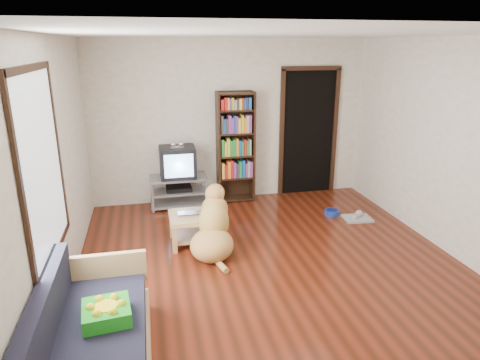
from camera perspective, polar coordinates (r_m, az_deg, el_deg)
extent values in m
plane|color=#5A1D0F|center=(5.14, 4.41, -11.53)|extent=(5.00, 5.00, 0.00)
plane|color=white|center=(4.49, 5.23, 18.84)|extent=(5.00, 5.00, 0.00)
plane|color=silver|center=(7.02, -1.28, 7.79)|extent=(4.50, 0.00, 4.50)
plane|color=silver|center=(2.54, 22.01, -12.02)|extent=(4.50, 0.00, 4.50)
plane|color=silver|center=(4.54, -23.50, 0.80)|extent=(0.00, 5.00, 5.00)
plane|color=silver|center=(5.72, 26.90, 3.61)|extent=(0.00, 5.00, 5.00)
cube|color=green|center=(3.68, -17.37, -16.53)|extent=(0.40, 0.40, 0.12)
imported|color=#B9B8BD|center=(5.54, -6.56, -4.61)|extent=(0.33, 0.22, 0.03)
cylinder|color=navy|center=(6.72, 12.15, -4.24)|extent=(0.22, 0.22, 0.08)
cube|color=#9C9C9C|center=(6.65, 15.38, -4.96)|extent=(0.42, 0.35, 0.03)
cube|color=white|center=(4.01, -24.86, 1.53)|extent=(0.02, 1.30, 1.60)
cube|color=black|center=(3.89, -26.37, 13.21)|extent=(0.03, 1.42, 0.06)
cube|color=black|center=(4.29, -23.38, -9.04)|extent=(0.03, 1.42, 0.06)
cube|color=black|center=(3.36, -27.09, -1.71)|extent=(0.03, 0.06, 1.70)
cube|color=black|center=(4.68, -23.13, 3.86)|extent=(0.03, 0.06, 1.70)
cube|color=black|center=(7.43, 9.08, 6.17)|extent=(0.90, 0.02, 2.10)
cube|color=black|center=(7.25, 5.57, 6.03)|extent=(0.07, 0.05, 2.14)
cube|color=black|center=(7.60, 12.51, 6.23)|extent=(0.07, 0.05, 2.14)
cube|color=black|center=(7.28, 9.54, 14.50)|extent=(1.03, 0.05, 0.07)
cube|color=#99999E|center=(6.85, -8.22, 0.31)|extent=(0.90, 0.45, 0.04)
cube|color=#99999E|center=(6.92, -8.14, -1.51)|extent=(0.86, 0.42, 0.03)
cube|color=#99999E|center=(6.99, -8.07, -2.98)|extent=(0.90, 0.45, 0.04)
cylinder|color=#99999E|center=(6.72, -11.57, -2.29)|extent=(0.04, 0.04, 0.50)
cylinder|color=#99999E|center=(6.78, -4.46, -1.81)|extent=(0.04, 0.04, 0.50)
cylinder|color=#99999E|center=(7.10, -11.65, -1.21)|extent=(0.04, 0.04, 0.50)
cylinder|color=#99999E|center=(7.15, -4.92, -0.76)|extent=(0.04, 0.04, 0.50)
cube|color=black|center=(6.91, -8.16, -1.11)|extent=(0.40, 0.30, 0.07)
cube|color=black|center=(6.78, -8.32, 2.41)|extent=(0.55, 0.48, 0.48)
cube|color=black|center=(6.97, -8.45, 2.83)|extent=(0.40, 0.14, 0.36)
cube|color=#8CBFF2|center=(6.54, -8.15, 1.86)|extent=(0.44, 0.02, 0.36)
cube|color=silver|center=(6.67, -8.38, 4.37)|extent=(0.20, 0.07, 0.02)
sphere|color=silver|center=(6.66, -8.91, 4.72)|extent=(0.09, 0.09, 0.09)
sphere|color=silver|center=(6.67, -7.88, 4.78)|extent=(0.09, 0.09, 0.09)
cube|color=black|center=(6.90, -2.92, 4.22)|extent=(0.03, 0.30, 1.80)
cube|color=black|center=(7.02, 1.69, 4.46)|extent=(0.03, 0.30, 1.80)
cube|color=black|center=(7.09, -0.83, 4.60)|extent=(0.60, 0.02, 1.80)
cube|color=black|center=(7.21, -0.58, -2.40)|extent=(0.56, 0.28, 0.02)
cube|color=black|center=(7.09, -0.58, 0.41)|extent=(0.56, 0.28, 0.03)
cube|color=black|center=(6.99, -0.59, 3.31)|extent=(0.56, 0.28, 0.02)
cube|color=black|center=(6.90, -0.60, 6.28)|extent=(0.56, 0.28, 0.02)
cube|color=black|center=(6.84, -0.61, 9.32)|extent=(0.56, 0.28, 0.02)
cube|color=black|center=(6.81, -0.62, 11.49)|extent=(0.56, 0.28, 0.02)
cube|color=#1E1E2D|center=(3.64, -18.67, -20.05)|extent=(0.74, 1.74, 0.18)
cube|color=#1E1E2D|center=(3.55, -24.80, -16.58)|extent=(0.12, 1.74, 0.40)
cube|color=tan|center=(4.27, -17.82, -11.22)|extent=(0.80, 0.06, 0.30)
cube|color=tan|center=(5.58, -6.58, -4.91)|extent=(0.55, 0.55, 0.06)
cube|color=tan|center=(5.69, -6.48, -7.42)|extent=(0.45, 0.45, 0.03)
cube|color=tan|center=(5.44, -8.72, -7.97)|extent=(0.06, 0.06, 0.34)
cube|color=tan|center=(5.48, -3.77, -7.58)|extent=(0.06, 0.06, 0.34)
cube|color=tan|center=(5.86, -9.06, -6.01)|extent=(0.06, 0.06, 0.34)
cube|color=tan|center=(5.90, -4.48, -5.67)|extent=(0.06, 0.06, 0.34)
ellipsoid|color=tan|center=(5.28, -3.76, -8.67)|extent=(0.68, 0.71, 0.39)
ellipsoid|color=tan|center=(5.38, -3.50, -5.61)|extent=(0.49, 0.51, 0.52)
ellipsoid|color=#BC8848|center=(5.43, -3.37, -3.94)|extent=(0.41, 0.39, 0.37)
ellipsoid|color=tan|center=(5.42, -3.32, -1.72)|extent=(0.31, 0.33, 0.23)
ellipsoid|color=#B48645|center=(5.54, -3.15, -1.55)|extent=(0.16, 0.22, 0.09)
sphere|color=black|center=(5.63, -3.03, -1.23)|extent=(0.05, 0.05, 0.05)
ellipsoid|color=#BE7C49|center=(5.39, -4.32, -1.95)|extent=(0.08, 0.09, 0.16)
ellipsoid|color=tan|center=(5.37, -2.43, -2.00)|extent=(0.08, 0.09, 0.16)
cylinder|color=tan|center=(5.65, -4.01, -6.31)|extent=(0.12, 0.15, 0.43)
cylinder|color=tan|center=(5.63, -2.34, -6.37)|extent=(0.12, 0.15, 0.43)
sphere|color=tan|center=(5.78, -3.90, -7.80)|extent=(0.11, 0.11, 0.11)
sphere|color=#BB8A47|center=(5.76, -2.26, -7.87)|extent=(0.11, 0.11, 0.11)
cylinder|color=tan|center=(5.12, -2.66, -11.19)|extent=(0.16, 0.38, 0.09)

